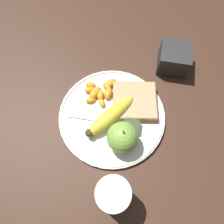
% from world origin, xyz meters
% --- Properties ---
extents(ground_plane, '(3.00, 3.00, 0.00)m').
position_xyz_m(ground_plane, '(0.00, 0.00, 0.00)').
color(ground_plane, '#42281C').
extents(plate, '(0.28, 0.28, 0.01)m').
position_xyz_m(plate, '(0.00, 0.00, 0.01)').
color(plate, white).
rests_on(plate, ground_plane).
extents(juice_glass, '(0.07, 0.07, 0.11)m').
position_xyz_m(juice_glass, '(0.04, -0.19, 0.05)').
color(juice_glass, silver).
rests_on(juice_glass, ground_plane).
extents(apple, '(0.08, 0.08, 0.08)m').
position_xyz_m(apple, '(0.04, -0.07, 0.05)').
color(apple, '#84BC47').
rests_on(apple, plate).
extents(banana, '(0.12, 0.14, 0.04)m').
position_xyz_m(banana, '(-0.00, -0.01, 0.03)').
color(banana, yellow).
rests_on(banana, plate).
extents(bread_slice, '(0.13, 0.13, 0.02)m').
position_xyz_m(bread_slice, '(0.05, 0.05, 0.02)').
color(bread_slice, olive).
rests_on(bread_slice, plate).
extents(fork, '(0.18, 0.03, 0.00)m').
position_xyz_m(fork, '(-0.01, -0.02, 0.01)').
color(fork, silver).
rests_on(fork, plate).
extents(jam_packet, '(0.04, 0.03, 0.02)m').
position_xyz_m(jam_packet, '(0.05, -0.03, 0.02)').
color(jam_packet, silver).
rests_on(jam_packet, plate).
extents(orange_segment_0, '(0.03, 0.03, 0.01)m').
position_xyz_m(orange_segment_0, '(-0.03, 0.03, 0.02)').
color(orange_segment_0, orange).
rests_on(orange_segment_0, plate).
extents(orange_segment_1, '(0.03, 0.02, 0.02)m').
position_xyz_m(orange_segment_1, '(-0.07, 0.07, 0.02)').
color(orange_segment_1, orange).
rests_on(orange_segment_1, plate).
extents(orange_segment_2, '(0.03, 0.03, 0.02)m').
position_xyz_m(orange_segment_2, '(-0.05, 0.06, 0.02)').
color(orange_segment_2, orange).
rests_on(orange_segment_2, plate).
extents(orange_segment_3, '(0.03, 0.03, 0.02)m').
position_xyz_m(orange_segment_3, '(-0.03, 0.08, 0.02)').
color(orange_segment_3, orange).
rests_on(orange_segment_3, plate).
extents(orange_segment_4, '(0.04, 0.04, 0.02)m').
position_xyz_m(orange_segment_4, '(-0.02, 0.09, 0.02)').
color(orange_segment_4, orange).
rests_on(orange_segment_4, plate).
extents(orange_segment_5, '(0.03, 0.03, 0.02)m').
position_xyz_m(orange_segment_5, '(-0.07, 0.06, 0.02)').
color(orange_segment_5, orange).
rests_on(orange_segment_5, plate).
extents(orange_segment_6, '(0.02, 0.03, 0.02)m').
position_xyz_m(orange_segment_6, '(-0.04, 0.05, 0.02)').
color(orange_segment_6, orange).
rests_on(orange_segment_6, plate).
extents(orange_segment_7, '(0.04, 0.04, 0.02)m').
position_xyz_m(orange_segment_7, '(-0.06, 0.05, 0.02)').
color(orange_segment_7, orange).
rests_on(orange_segment_7, plate).
extents(orange_segment_8, '(0.02, 0.04, 0.02)m').
position_xyz_m(orange_segment_8, '(-0.02, 0.06, 0.02)').
color(orange_segment_8, orange).
rests_on(orange_segment_8, plate).
extents(orange_segment_9, '(0.03, 0.02, 0.01)m').
position_xyz_m(orange_segment_9, '(-0.06, 0.03, 0.02)').
color(orange_segment_9, orange).
rests_on(orange_segment_9, plate).
extents(condiment_caddy, '(0.08, 0.08, 0.07)m').
position_xyz_m(condiment_caddy, '(0.14, 0.19, 0.03)').
color(condiment_caddy, '#2D2D2D').
rests_on(condiment_caddy, ground_plane).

